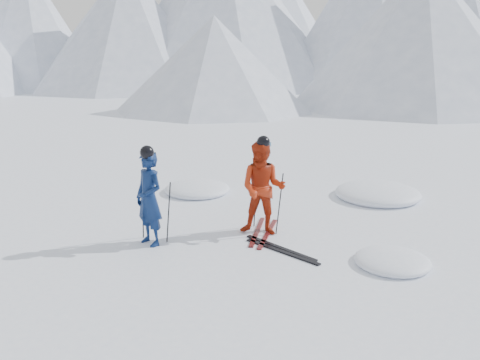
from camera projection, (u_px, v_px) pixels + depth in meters
The scene contains 12 objects.
ground at pixel (328, 262), 8.88m from camera, with size 160.00×160.00×0.00m, color white.
skier_blue at pixel (149, 199), 9.48m from camera, with size 0.66×0.43×1.80m, color #0C1F4A.
skier_red at pixel (263, 188), 10.02m from camera, with size 0.92×0.71×1.89m, color #AB280D.
pole_blue_left at pixel (143, 209), 9.83m from camera, with size 0.02×0.02×1.20m, color black.
pole_blue_right at pixel (169, 212), 9.65m from camera, with size 0.02×0.02×1.20m, color black.
pole_red_left at pixel (255, 198), 10.45m from camera, with size 0.02×0.02×1.26m, color black.
pole_red_right at pixel (280, 204), 10.07m from camera, with size 0.02×0.02×1.26m, color black.
ski_worn_left at pixel (257, 232), 10.31m from camera, with size 0.09×1.70×0.03m, color black.
ski_worn_right at pixel (268, 234), 10.19m from camera, with size 0.09×1.70×0.03m, color black.
ski_loose_a at pixel (280, 248), 9.47m from camera, with size 0.09×1.70×0.03m, color black.
ski_loose_b at pixel (282, 251), 9.30m from camera, with size 0.09×1.70×0.03m, color black.
snow_lumps at pixel (334, 207), 11.93m from camera, with size 9.81×6.01×0.46m.
Camera 1 is at (2.80, -7.89, 3.62)m, focal length 38.00 mm.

